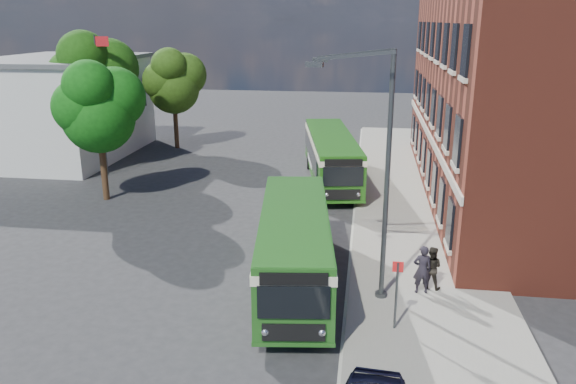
# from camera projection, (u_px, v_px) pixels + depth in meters

# --- Properties ---
(ground) EXTENTS (120.00, 120.00, 0.00)m
(ground) POSITION_uv_depth(u_px,v_px,m) (253.00, 268.00, 23.29)
(ground) COLOR #28292B
(ground) RESTS_ON ground
(pavement) EXTENTS (6.00, 48.00, 0.15)m
(pavement) POSITION_uv_depth(u_px,v_px,m) (412.00, 212.00, 29.90)
(pavement) COLOR gray
(pavement) RESTS_ON ground
(kerb_line) EXTENTS (0.12, 48.00, 0.01)m
(kerb_line) POSITION_uv_depth(u_px,v_px,m) (354.00, 211.00, 30.33)
(kerb_line) COLOR beige
(kerb_line) RESTS_ON ground
(brick_office) EXTENTS (12.10, 26.00, 14.20)m
(brick_office) POSITION_uv_depth(u_px,v_px,m) (545.00, 75.00, 30.71)
(brick_office) COLOR maroon
(brick_office) RESTS_ON ground
(white_building) EXTENTS (9.40, 13.40, 7.30)m
(white_building) POSITION_uv_depth(u_px,v_px,m) (63.00, 107.00, 41.67)
(white_building) COLOR silver
(white_building) RESTS_ON ground
(flagpole) EXTENTS (0.95, 0.10, 9.00)m
(flagpole) POSITION_uv_depth(u_px,v_px,m) (101.00, 101.00, 35.81)
(flagpole) COLOR #3A3D3F
(flagpole) RESTS_ON ground
(street_lamp) EXTENTS (2.96, 2.38, 9.00)m
(street_lamp) POSITION_uv_depth(u_px,v_px,m) (377.00, 174.00, 19.34)
(street_lamp) COLOR #3A3D3F
(street_lamp) RESTS_ON ground
(bus_stop_sign) EXTENTS (0.35, 0.08, 2.52)m
(bus_stop_sign) POSITION_uv_depth(u_px,v_px,m) (396.00, 291.00, 18.12)
(bus_stop_sign) COLOR #3A3D3F
(bus_stop_sign) RESTS_ON ground
(bus_front) EXTENTS (3.79, 10.34, 3.02)m
(bus_front) POSITION_uv_depth(u_px,v_px,m) (294.00, 242.00, 21.27)
(bus_front) COLOR #21581A
(bus_front) RESTS_ON ground
(bus_rear) EXTENTS (4.56, 12.19, 3.02)m
(bus_rear) POSITION_uv_depth(u_px,v_px,m) (331.00, 153.00, 35.35)
(bus_rear) COLOR #1F5D14
(bus_rear) RESTS_ON ground
(pedestrian_a) EXTENTS (0.74, 0.54, 1.87)m
(pedestrian_a) POSITION_uv_depth(u_px,v_px,m) (422.00, 269.00, 20.65)
(pedestrian_a) COLOR black
(pedestrian_a) RESTS_ON pavement
(pedestrian_b) EXTENTS (0.95, 0.83, 1.65)m
(pedestrian_b) POSITION_uv_depth(u_px,v_px,m) (431.00, 268.00, 21.06)
(pedestrian_b) COLOR black
(pedestrian_b) RESTS_ON pavement
(tree_left) EXTENTS (4.69, 4.46, 7.91)m
(tree_left) POSITION_uv_depth(u_px,v_px,m) (98.00, 106.00, 30.64)
(tree_left) COLOR #322012
(tree_left) RESTS_ON ground
(tree_mid) EXTENTS (5.51, 5.24, 9.30)m
(tree_mid) POSITION_uv_depth(u_px,v_px,m) (92.00, 76.00, 37.00)
(tree_mid) COLOR #322012
(tree_mid) RESTS_ON ground
(tree_right) EXTENTS (4.68, 4.45, 7.91)m
(tree_right) POSITION_uv_depth(u_px,v_px,m) (174.00, 80.00, 43.59)
(tree_right) COLOR #322012
(tree_right) RESTS_ON ground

